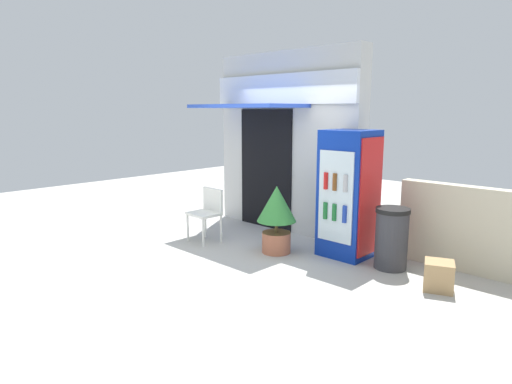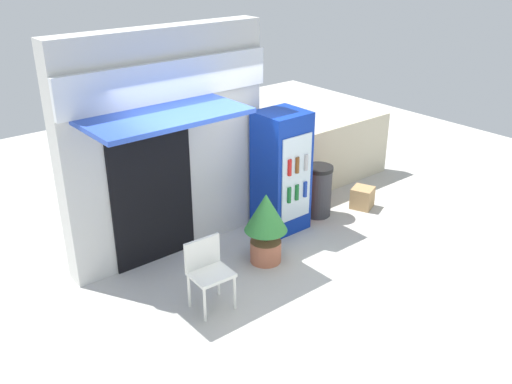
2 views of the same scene
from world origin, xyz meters
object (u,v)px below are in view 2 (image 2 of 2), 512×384
(drink_cooler, at_px, (282,172))
(cardboard_box, at_px, (362,198))
(trash_bin, at_px, (318,191))
(plastic_chair, at_px, (208,268))
(potted_plant_near_shop, at_px, (266,222))

(drink_cooler, xyz_separation_m, cardboard_box, (1.49, -0.35, -0.75))
(drink_cooler, distance_m, trash_bin, 0.89)
(plastic_chair, relative_size, potted_plant_near_shop, 0.85)
(drink_cooler, distance_m, plastic_chair, 2.28)
(drink_cooler, xyz_separation_m, potted_plant_near_shop, (-0.84, -0.62, -0.31))
(drink_cooler, relative_size, trash_bin, 2.21)
(potted_plant_near_shop, xyz_separation_m, cardboard_box, (2.33, 0.27, -0.43))
(potted_plant_near_shop, bearing_deg, plastic_chair, -164.41)
(drink_cooler, bearing_deg, trash_bin, -4.99)
(potted_plant_near_shop, xyz_separation_m, trash_bin, (1.57, 0.56, -0.19))
(drink_cooler, xyz_separation_m, plastic_chair, (-2.03, -0.96, -0.40))
(plastic_chair, distance_m, potted_plant_near_shop, 1.24)
(trash_bin, bearing_deg, potted_plant_near_shop, -160.35)
(plastic_chair, height_order, potted_plant_near_shop, potted_plant_near_shop)
(drink_cooler, height_order, potted_plant_near_shop, drink_cooler)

